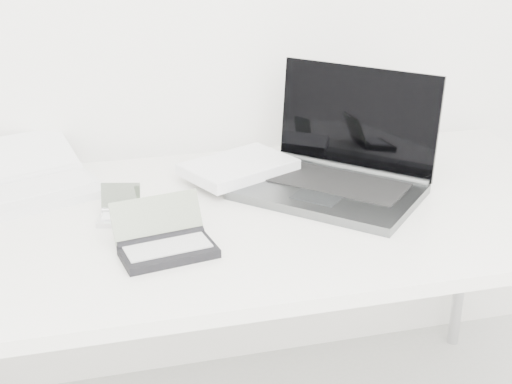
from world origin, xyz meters
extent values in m
cube|color=white|center=(0.00, 1.55, 0.71)|extent=(1.60, 0.80, 0.03)
cylinder|color=silver|center=(0.75, 1.90, 0.35)|extent=(0.04, 0.04, 0.70)
cube|color=#515456|center=(0.16, 1.58, 0.74)|extent=(0.49, 0.48, 0.02)
cube|color=black|center=(0.19, 1.61, 0.75)|extent=(0.35, 0.34, 0.00)
cube|color=black|center=(0.27, 1.69, 0.88)|extent=(0.32, 0.31, 0.26)
cylinder|color=#515456|center=(0.26, 1.68, 0.75)|extent=(0.30, 0.29, 0.02)
cube|color=#393C3E|center=(0.12, 1.53, 0.75)|extent=(0.13, 0.12, 0.00)
cube|color=white|center=(-0.02, 1.73, 0.76)|extent=(0.31, 0.27, 0.03)
cube|color=white|center=(-0.02, 1.73, 0.78)|extent=(0.30, 0.26, 0.00)
cube|color=white|center=(-0.49, 1.75, 0.74)|extent=(0.31, 0.26, 0.02)
cube|color=silver|center=(-0.49, 1.76, 0.75)|extent=(0.26, 0.18, 0.00)
cube|color=white|center=(-0.55, 1.91, 0.78)|extent=(0.30, 0.24, 0.07)
cylinder|color=white|center=(-0.52, 1.83, 0.75)|extent=(0.25, 0.11, 0.02)
cube|color=silver|center=(-0.33, 1.56, 0.74)|extent=(0.10, 0.08, 0.01)
cube|color=silver|center=(-0.33, 1.56, 0.74)|extent=(0.08, 0.05, 0.00)
cube|color=gray|center=(-0.32, 1.60, 0.77)|extent=(0.09, 0.04, 0.06)
cylinder|color=silver|center=(-0.32, 1.59, 0.74)|extent=(0.09, 0.03, 0.01)
cube|color=black|center=(-0.24, 1.37, 0.74)|extent=(0.20, 0.13, 0.02)
cube|color=#A5A5A5|center=(-0.24, 1.38, 0.75)|extent=(0.18, 0.10, 0.00)
cube|color=gray|center=(-0.25, 1.44, 0.79)|extent=(0.19, 0.08, 0.08)
cylinder|color=black|center=(-0.25, 1.42, 0.75)|extent=(0.18, 0.05, 0.02)
camera|label=1|loc=(-0.38, 0.12, 1.40)|focal=50.00mm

